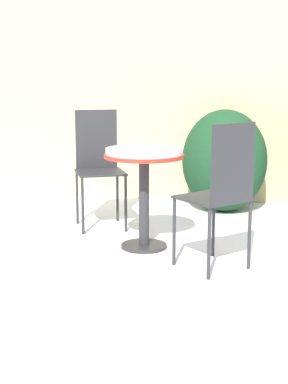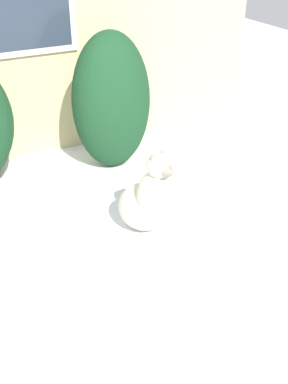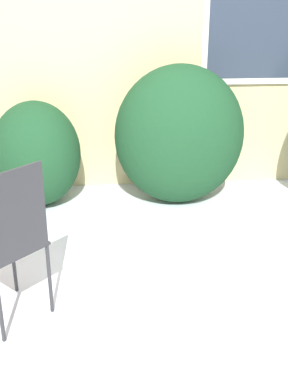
# 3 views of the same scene
# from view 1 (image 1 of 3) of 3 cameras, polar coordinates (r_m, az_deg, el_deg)

# --- Properties ---
(shrub_left) EXTENTS (0.84, 0.85, 1.01)m
(shrub_left) POSITION_cam_1_polar(r_m,az_deg,el_deg) (5.90, 7.81, 3.03)
(shrub_left) COLOR #194223
(shrub_left) RESTS_ON ground_plane
(patio_table) EXTENTS (0.62, 0.62, 0.79)m
(patio_table) POSITION_cam_1_polar(r_m,az_deg,el_deg) (4.55, -0.00, 2.27)
(patio_table) COLOR #2D2D30
(patio_table) RESTS_ON ground_plane
(patio_chair_near_table) EXTENTS (0.54, 0.54, 1.04)m
(patio_chair_near_table) POSITION_cam_1_polar(r_m,az_deg,el_deg) (5.26, -4.41, 2.85)
(patio_chair_near_table) COLOR #2D2D30
(patio_chair_near_table) RESTS_ON ground_plane
(patio_chair_far_side) EXTENTS (0.58, 0.58, 1.04)m
(patio_chair_far_side) POSITION_cam_1_polar(r_m,az_deg,el_deg) (4.05, 7.43, 0.22)
(patio_chair_far_side) COLOR #2D2D30
(patio_chair_far_side) RESTS_ON ground_plane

